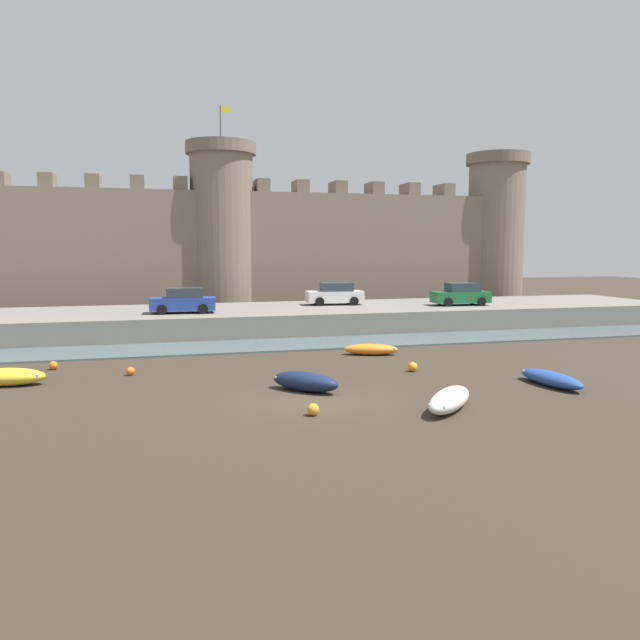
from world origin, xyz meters
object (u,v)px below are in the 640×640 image
at_px(rowboat_midflat_left, 449,399).
at_px(mooring_buoy_near_shore, 413,367).
at_px(mooring_buoy_near_channel, 53,365).
at_px(car_quay_east, 335,294).
at_px(rowboat_foreground_right, 371,349).
at_px(car_quay_centre_west, 183,301).
at_px(mooring_buoy_off_centre, 130,371).
at_px(car_quay_west, 461,295).
at_px(rowboat_foreground_left, 6,377).
at_px(mooring_buoy_mid_mud, 313,410).
at_px(rowboat_midflat_right, 551,378).
at_px(rowboat_midflat_centre, 305,381).

distance_m(rowboat_midflat_left, mooring_buoy_near_shore, 6.84).
distance_m(rowboat_midflat_left, mooring_buoy_near_channel, 18.57).
height_order(mooring_buoy_near_shore, car_quay_east, car_quay_east).
bearing_deg(rowboat_foreground_right, car_quay_centre_west, 133.63).
height_order(rowboat_foreground_right, mooring_buoy_off_centre, rowboat_foreground_right).
relative_size(car_quay_centre_west, car_quay_west, 1.00).
xyz_separation_m(rowboat_foreground_left, mooring_buoy_near_shore, (17.49, -1.57, -0.16)).
height_order(mooring_buoy_mid_mud, mooring_buoy_off_centre, mooring_buoy_mid_mud).
distance_m(rowboat_foreground_left, car_quay_centre_west, 15.21).
xyz_separation_m(rowboat_midflat_right, car_quay_centre_west, (-14.08, 18.70, 1.95)).
distance_m(mooring_buoy_near_channel, car_quay_west, 28.19).
xyz_separation_m(rowboat_midflat_right, mooring_buoy_mid_mud, (-10.66, -1.94, -0.10)).
distance_m(rowboat_midflat_right, rowboat_midflat_centre, 10.22).
height_order(rowboat_midflat_right, rowboat_midflat_left, rowboat_midflat_left).
xyz_separation_m(rowboat_midflat_left, car_quay_west, (11.54, 21.54, 1.87)).
distance_m(rowboat_foreground_right, mooring_buoy_near_channel, 15.76).
distance_m(mooring_buoy_mid_mud, car_quay_east, 24.99).
height_order(rowboat_foreground_left, mooring_buoy_near_shore, rowboat_foreground_left).
bearing_deg(rowboat_midflat_centre, car_quay_east, 70.74).
bearing_deg(car_quay_east, car_quay_west, -17.19).
bearing_deg(car_quay_centre_west, rowboat_midflat_left, -68.74).
bearing_deg(mooring_buoy_mid_mud, car_quay_west, 52.08).
relative_size(mooring_buoy_mid_mud, mooring_buoy_near_shore, 0.95).
bearing_deg(rowboat_midflat_left, car_quay_east, 83.44).
bearing_deg(car_quay_west, mooring_buoy_off_centre, -151.26).
height_order(mooring_buoy_off_centre, car_quay_west, car_quay_west).
distance_m(rowboat_midflat_centre, car_quay_centre_west, 17.62).
bearing_deg(mooring_buoy_mid_mud, rowboat_midflat_right, 10.32).
relative_size(rowboat_midflat_right, rowboat_midflat_left, 1.13).
distance_m(rowboat_foreground_right, car_quay_west, 14.70).
height_order(mooring_buoy_near_channel, car_quay_west, car_quay_west).
distance_m(rowboat_midflat_left, mooring_buoy_mid_mud, 4.85).
xyz_separation_m(rowboat_foreground_left, car_quay_east, (18.82, 16.00, 1.88)).
bearing_deg(car_quay_west, rowboat_foreground_left, -154.27).
relative_size(rowboat_midflat_right, car_quay_west, 0.84).
height_order(rowboat_midflat_left, car_quay_east, car_quay_east).
xyz_separation_m(rowboat_midflat_right, car_quay_east, (-3.05, 21.77, 1.95)).
height_order(rowboat_midflat_left, mooring_buoy_near_shore, rowboat_midflat_left).
bearing_deg(car_quay_centre_west, mooring_buoy_mid_mud, -80.59).
xyz_separation_m(mooring_buoy_near_shore, car_quay_east, (1.33, 17.57, 2.04)).
bearing_deg(rowboat_midflat_centre, rowboat_midflat_right, -9.24).
relative_size(rowboat_midflat_right, rowboat_foreground_right, 1.17).
bearing_deg(rowboat_foreground_right, rowboat_midflat_left, -95.44).
height_order(rowboat_foreground_right, car_quay_centre_west, car_quay_centre_west).
relative_size(car_quay_centre_west, car_quay_east, 1.00).
xyz_separation_m(rowboat_midflat_right, rowboat_midflat_left, (-5.84, -2.48, 0.08)).
distance_m(rowboat_midflat_left, car_quay_east, 24.48).
distance_m(rowboat_foreground_right, mooring_buoy_off_centre, 12.42).
distance_m(rowboat_midflat_centre, rowboat_foreground_left, 12.48).
bearing_deg(car_quay_centre_west, mooring_buoy_near_channel, -123.28).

